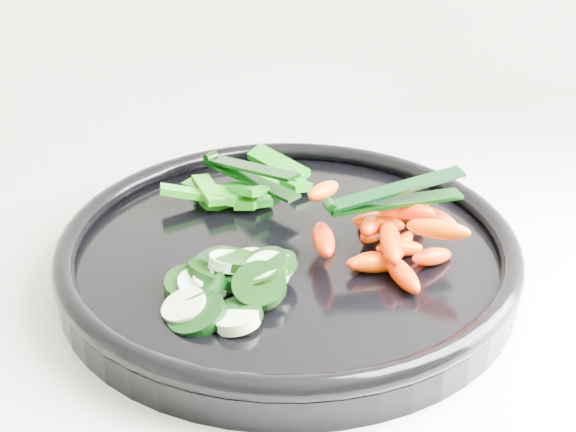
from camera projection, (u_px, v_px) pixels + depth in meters
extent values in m
cube|color=silver|center=(294.00, 274.00, 0.69)|extent=(2.02, 0.62, 0.03)
cylinder|color=black|center=(288.00, 261.00, 0.66)|extent=(0.46, 0.46, 0.02)
torus|color=black|center=(288.00, 242.00, 0.65)|extent=(0.47, 0.47, 0.02)
cylinder|color=black|center=(197.00, 315.00, 0.57)|extent=(0.06, 0.06, 0.03)
cylinder|color=#D2EEBE|center=(185.00, 308.00, 0.57)|extent=(0.05, 0.05, 0.02)
cylinder|color=black|center=(216.00, 275.00, 0.61)|extent=(0.06, 0.07, 0.03)
cylinder|color=#E3F6C5|center=(210.00, 286.00, 0.60)|extent=(0.04, 0.04, 0.02)
cylinder|color=black|center=(236.00, 316.00, 0.56)|extent=(0.05, 0.05, 0.02)
cylinder|color=#DAF4C3|center=(237.00, 320.00, 0.56)|extent=(0.04, 0.04, 0.02)
cylinder|color=black|center=(215.00, 261.00, 0.63)|extent=(0.04, 0.04, 0.02)
cylinder|color=beige|center=(245.00, 265.00, 0.62)|extent=(0.05, 0.05, 0.02)
cylinder|color=black|center=(218.00, 275.00, 0.61)|extent=(0.07, 0.07, 0.02)
cylinder|color=#B4D1A7|center=(200.00, 283.00, 0.60)|extent=(0.04, 0.04, 0.01)
cylinder|color=black|center=(191.00, 285.00, 0.60)|extent=(0.05, 0.05, 0.02)
cylinder|color=beige|center=(202.00, 286.00, 0.60)|extent=(0.05, 0.05, 0.02)
cylinder|color=black|center=(197.00, 289.00, 0.59)|extent=(0.06, 0.06, 0.03)
cylinder|color=#E0F6C5|center=(198.00, 280.00, 0.60)|extent=(0.04, 0.04, 0.02)
cylinder|color=black|center=(259.00, 270.00, 0.60)|extent=(0.06, 0.07, 0.03)
cylinder|color=#B7D3A9|center=(264.00, 273.00, 0.59)|extent=(0.04, 0.05, 0.02)
cylinder|color=black|center=(234.00, 260.00, 0.61)|extent=(0.05, 0.05, 0.02)
cylinder|color=#D9F2C2|center=(229.00, 262.00, 0.61)|extent=(0.04, 0.04, 0.02)
cylinder|color=black|center=(259.00, 285.00, 0.58)|extent=(0.05, 0.05, 0.03)
cylinder|color=#CFF0C0|center=(267.00, 272.00, 0.60)|extent=(0.04, 0.04, 0.03)
cylinder|color=black|center=(271.00, 266.00, 0.60)|extent=(0.05, 0.05, 0.02)
cylinder|color=#B5D4AA|center=(275.00, 268.00, 0.60)|extent=(0.03, 0.03, 0.02)
ellipsoid|color=#E44B00|center=(400.00, 247.00, 0.64)|extent=(0.04, 0.04, 0.02)
ellipsoid|color=#FF3B00|center=(374.00, 263.00, 0.62)|extent=(0.05, 0.02, 0.02)
ellipsoid|color=#EE2400|center=(403.00, 274.00, 0.60)|extent=(0.02, 0.05, 0.02)
ellipsoid|color=#FF3D00|center=(371.00, 226.00, 0.67)|extent=(0.02, 0.04, 0.02)
ellipsoid|color=#F14D00|center=(432.00, 257.00, 0.63)|extent=(0.05, 0.03, 0.02)
ellipsoid|color=#FF5500|center=(374.00, 232.00, 0.66)|extent=(0.04, 0.04, 0.02)
ellipsoid|color=#F53A00|center=(365.00, 261.00, 0.62)|extent=(0.04, 0.03, 0.02)
ellipsoid|color=#F15B00|center=(400.00, 248.00, 0.64)|extent=(0.04, 0.02, 0.02)
ellipsoid|color=#FF1F00|center=(405.00, 211.00, 0.69)|extent=(0.02, 0.05, 0.02)
ellipsoid|color=#F82F00|center=(380.00, 206.00, 0.70)|extent=(0.03, 0.05, 0.02)
ellipsoid|color=#FC0F00|center=(323.00, 239.00, 0.62)|extent=(0.03, 0.06, 0.02)
ellipsoid|color=#F13400|center=(408.00, 209.00, 0.67)|extent=(0.06, 0.05, 0.03)
ellipsoid|color=#FF3C00|center=(371.00, 223.00, 0.64)|extent=(0.04, 0.05, 0.03)
ellipsoid|color=red|center=(391.00, 242.00, 0.62)|extent=(0.03, 0.06, 0.02)
ellipsoid|color=#F04900|center=(379.00, 223.00, 0.64)|extent=(0.05, 0.02, 0.02)
ellipsoid|color=#FE2200|center=(425.00, 216.00, 0.66)|extent=(0.05, 0.04, 0.02)
ellipsoid|color=red|center=(411.00, 211.00, 0.63)|extent=(0.04, 0.04, 0.02)
ellipsoid|color=#F26000|center=(324.00, 191.00, 0.66)|extent=(0.04, 0.04, 0.02)
ellipsoid|color=#FB6600|center=(405.00, 206.00, 0.64)|extent=(0.05, 0.02, 0.02)
ellipsoid|color=#FF5B00|center=(438.00, 229.00, 0.61)|extent=(0.05, 0.05, 0.02)
cube|color=#1D6009|center=(254.00, 197.00, 0.72)|extent=(0.04, 0.06, 0.02)
cube|color=#23710A|center=(243.00, 197.00, 0.72)|extent=(0.05, 0.02, 0.02)
cube|color=#09680E|center=(291.00, 183.00, 0.75)|extent=(0.03, 0.05, 0.02)
cube|color=#09680D|center=(253.00, 197.00, 0.72)|extent=(0.03, 0.05, 0.01)
cube|color=#16700A|center=(240.00, 194.00, 0.73)|extent=(0.08, 0.04, 0.03)
cube|color=#24730B|center=(207.00, 191.00, 0.73)|extent=(0.04, 0.05, 0.01)
cube|color=#226E0A|center=(235.00, 193.00, 0.73)|extent=(0.05, 0.07, 0.03)
cube|color=#0C6D0A|center=(243.00, 189.00, 0.72)|extent=(0.04, 0.06, 0.02)
cube|color=#10750B|center=(184.00, 192.00, 0.71)|extent=(0.04, 0.02, 0.02)
cube|color=#1B6109|center=(208.00, 190.00, 0.71)|extent=(0.02, 0.05, 0.01)
cube|color=#166F0A|center=(278.00, 164.00, 0.76)|extent=(0.05, 0.06, 0.02)
cylinder|color=black|center=(330.00, 206.00, 0.62)|extent=(0.01, 0.01, 0.01)
cube|color=black|center=(396.00, 202.00, 0.63)|extent=(0.11, 0.02, 0.00)
cube|color=black|center=(397.00, 189.00, 0.63)|extent=(0.11, 0.02, 0.02)
cylinder|color=black|center=(211.00, 157.00, 0.75)|extent=(0.01, 0.01, 0.01)
cube|color=black|center=(251.00, 179.00, 0.72)|extent=(0.07, 0.10, 0.00)
cube|color=black|center=(251.00, 168.00, 0.71)|extent=(0.07, 0.10, 0.02)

